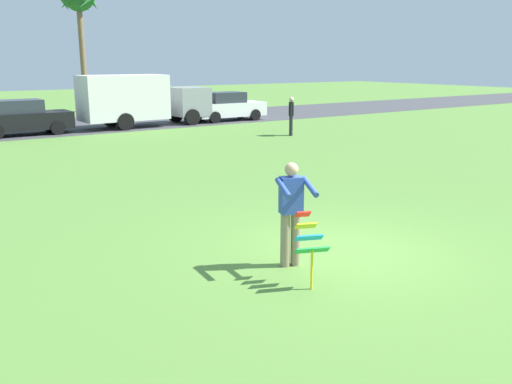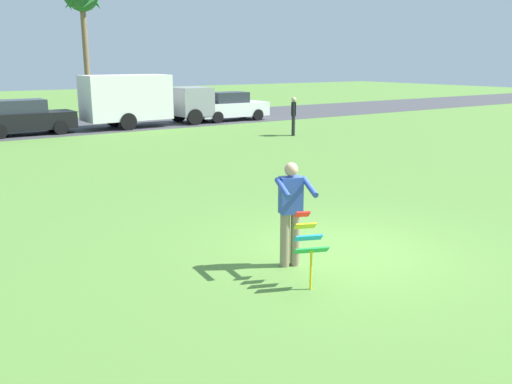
{
  "view_description": "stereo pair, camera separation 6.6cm",
  "coord_description": "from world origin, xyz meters",
  "px_view_note": "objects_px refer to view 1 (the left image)",
  "views": [
    {
      "loc": [
        -6.43,
        -6.67,
        3.3
      ],
      "look_at": [
        -1.19,
        0.98,
        1.05
      ],
      "focal_mm": 38.1,
      "sensor_mm": 36.0,
      "label": 1
    },
    {
      "loc": [
        -6.38,
        -6.71,
        3.3
      ],
      "look_at": [
        -1.19,
        0.98,
        1.05
      ],
      "focal_mm": 38.1,
      "sensor_mm": 36.0,
      "label": 2
    }
  ],
  "objects_px": {
    "person_kite_flyer": "(291,210)",
    "kite_held": "(309,240)",
    "palm_tree_centre_far": "(79,0)",
    "parked_car_black": "(22,118)",
    "parked_car_white": "(227,107)",
    "person_walker_near": "(291,115)",
    "parked_truck_grey_van": "(139,99)"
  },
  "relations": [
    {
      "from": "person_kite_flyer",
      "to": "palm_tree_centre_far",
      "type": "xyz_separation_m",
      "value": [
        6.05,
        29.9,
        6.1
      ]
    },
    {
      "from": "palm_tree_centre_far",
      "to": "person_walker_near",
      "type": "bearing_deg",
      "value": -77.23
    },
    {
      "from": "parked_car_white",
      "to": "person_walker_near",
      "type": "distance_m",
      "value": 7.03
    },
    {
      "from": "person_kite_flyer",
      "to": "parked_car_white",
      "type": "distance_m",
      "value": 22.5
    },
    {
      "from": "person_kite_flyer",
      "to": "kite_held",
      "type": "distance_m",
      "value": 0.84
    },
    {
      "from": "kite_held",
      "to": "palm_tree_centre_far",
      "type": "relative_size",
      "value": 0.13
    },
    {
      "from": "kite_held",
      "to": "person_walker_near",
      "type": "bearing_deg",
      "value": 52.89
    },
    {
      "from": "parked_truck_grey_van",
      "to": "parked_car_white",
      "type": "height_order",
      "value": "parked_truck_grey_van"
    },
    {
      "from": "person_kite_flyer",
      "to": "parked_truck_grey_van",
      "type": "relative_size",
      "value": 0.26
    },
    {
      "from": "person_kite_flyer",
      "to": "palm_tree_centre_far",
      "type": "height_order",
      "value": "palm_tree_centre_far"
    },
    {
      "from": "parked_car_white",
      "to": "palm_tree_centre_far",
      "type": "xyz_separation_m",
      "value": [
        -4.79,
        10.2,
        6.28
      ]
    },
    {
      "from": "kite_held",
      "to": "parked_car_white",
      "type": "xyz_separation_m",
      "value": [
        11.11,
        20.47,
        0.06
      ]
    },
    {
      "from": "kite_held",
      "to": "parked_car_white",
      "type": "height_order",
      "value": "parked_car_white"
    },
    {
      "from": "person_kite_flyer",
      "to": "kite_held",
      "type": "relative_size",
      "value": 1.6
    },
    {
      "from": "kite_held",
      "to": "parked_car_white",
      "type": "distance_m",
      "value": 23.29
    },
    {
      "from": "person_kite_flyer",
      "to": "parked_car_white",
      "type": "bearing_deg",
      "value": 61.17
    },
    {
      "from": "kite_held",
      "to": "parked_car_black",
      "type": "relative_size",
      "value": 0.26
    },
    {
      "from": "person_kite_flyer",
      "to": "person_walker_near",
      "type": "distance_m",
      "value": 16.16
    },
    {
      "from": "parked_car_black",
      "to": "parked_truck_grey_van",
      "type": "xyz_separation_m",
      "value": [
        5.66,
        0.0,
        0.64
      ]
    },
    {
      "from": "person_kite_flyer",
      "to": "person_walker_near",
      "type": "height_order",
      "value": "same"
    },
    {
      "from": "parked_truck_grey_van",
      "to": "parked_car_black",
      "type": "bearing_deg",
      "value": -179.99
    },
    {
      "from": "parked_car_white",
      "to": "parked_car_black",
      "type": "bearing_deg",
      "value": -179.99
    },
    {
      "from": "palm_tree_centre_far",
      "to": "parked_truck_grey_van",
      "type": "bearing_deg",
      "value": -92.56
    },
    {
      "from": "kite_held",
      "to": "person_kite_flyer",
      "type": "bearing_deg",
      "value": 70.97
    },
    {
      "from": "parked_car_black",
      "to": "person_walker_near",
      "type": "xyz_separation_m",
      "value": [
        10.01,
        -6.97,
        0.16
      ]
    },
    {
      "from": "person_kite_flyer",
      "to": "kite_held",
      "type": "bearing_deg",
      "value": -109.03
    },
    {
      "from": "parked_car_black",
      "to": "person_walker_near",
      "type": "height_order",
      "value": "person_walker_near"
    },
    {
      "from": "parked_car_black",
      "to": "parked_car_white",
      "type": "height_order",
      "value": "same"
    },
    {
      "from": "parked_car_white",
      "to": "person_walker_near",
      "type": "height_order",
      "value": "person_walker_near"
    },
    {
      "from": "parked_truck_grey_van",
      "to": "person_kite_flyer",
      "type": "bearing_deg",
      "value": -105.86
    },
    {
      "from": "kite_held",
      "to": "palm_tree_centre_far",
      "type": "height_order",
      "value": "palm_tree_centre_far"
    },
    {
      "from": "parked_car_black",
      "to": "parked_car_white",
      "type": "relative_size",
      "value": 1.0
    }
  ]
}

